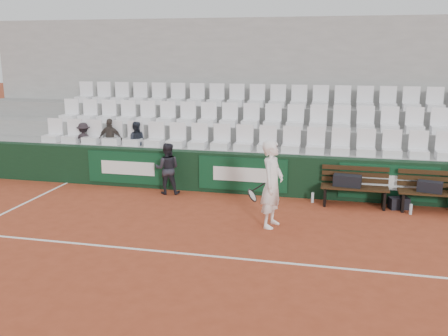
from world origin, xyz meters
TOP-DOWN VIEW (x-y plane):
  - ground at (0.00, 0.00)m, footprint 80.00×80.00m
  - court_baseline at (0.00, 0.00)m, footprint 18.00×0.06m
  - back_barrier at (0.07, 3.99)m, footprint 18.00×0.34m
  - grandstand_tier_front at (0.00, 4.62)m, footprint 18.00×0.95m
  - grandstand_tier_mid at (0.00, 5.58)m, footprint 18.00×0.95m
  - grandstand_tier_back at (0.00, 6.53)m, footprint 18.00×0.95m
  - grandstand_rear_wall at (0.00, 7.15)m, footprint 18.00×0.30m
  - seat_row_front at (0.00, 4.45)m, footprint 11.90×0.44m
  - seat_row_mid at (0.00, 5.40)m, footprint 11.90×0.44m
  - seat_row_back at (0.00, 6.35)m, footprint 11.90×0.44m
  - bench_left at (2.46, 3.52)m, footprint 1.50×0.56m
  - bench_right at (4.14, 3.48)m, footprint 1.50×0.56m
  - sports_bag_left at (2.29, 3.53)m, footprint 0.65×0.34m
  - sports_bag_right at (4.04, 3.46)m, footprint 0.56×0.36m
  - sports_bag_ground at (3.44, 3.53)m, footprint 0.48×0.37m
  - water_bottle_near at (1.53, 3.56)m, footprint 0.07×0.07m
  - water_bottle_far at (3.65, 3.17)m, footprint 0.07×0.07m
  - tennis_player at (0.80, 1.75)m, footprint 0.77×0.72m
  - ball_kid at (-2.02, 3.52)m, footprint 0.70×0.59m
  - spectator_a at (-4.77, 4.50)m, footprint 0.73×0.56m
  - spectator_b at (-3.98, 4.50)m, footprint 0.69×0.35m
  - spectator_c at (-3.24, 4.50)m, footprint 0.61×0.53m

SIDE VIEW (x-z plane):
  - ground at x=0.00m, z-range 0.00..0.00m
  - court_baseline at x=0.00m, z-range 0.00..0.01m
  - water_bottle_far at x=3.65m, z-range 0.00..0.23m
  - water_bottle_near at x=1.53m, z-range 0.00..0.24m
  - sports_bag_ground at x=3.44m, z-range 0.00..0.26m
  - bench_left at x=2.46m, z-range 0.00..0.45m
  - bench_right at x=4.14m, z-range 0.00..0.45m
  - grandstand_tier_front at x=0.00m, z-range 0.00..1.00m
  - back_barrier at x=0.07m, z-range 0.00..1.00m
  - sports_bag_right at x=4.04m, z-range 0.45..0.69m
  - sports_bag_left at x=2.29m, z-range 0.45..0.71m
  - ball_kid at x=-2.02m, z-range 0.00..1.27m
  - grandstand_tier_mid at x=0.00m, z-range 0.00..1.45m
  - tennis_player at x=0.80m, z-range 0.00..1.76m
  - grandstand_tier_back at x=0.00m, z-range 0.00..1.90m
  - seat_row_front at x=0.00m, z-range 1.00..1.63m
  - spectator_a at x=-4.77m, z-range 1.00..1.99m
  - spectator_c at x=-3.24m, z-range 1.00..2.08m
  - spectator_b at x=-3.98m, z-range 1.00..2.13m
  - seat_row_mid at x=0.00m, z-range 1.45..2.08m
  - grandstand_rear_wall at x=0.00m, z-range 0.00..4.40m
  - seat_row_back at x=0.00m, z-range 1.90..2.53m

